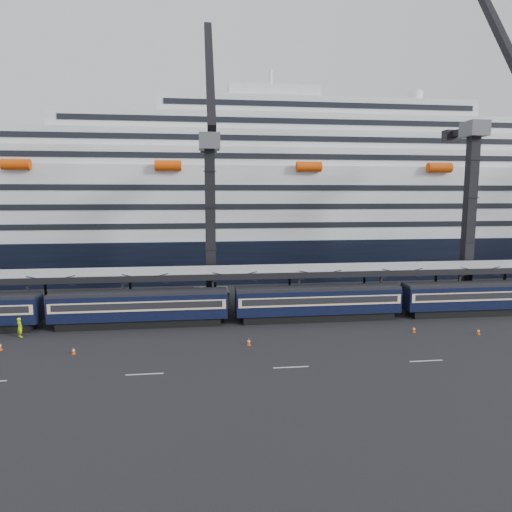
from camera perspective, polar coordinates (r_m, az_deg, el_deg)
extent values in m
plane|color=black|center=(47.57, 20.41, -10.40)|extent=(260.00, 260.00, 0.00)
cube|color=beige|center=(38.99, -13.75, -14.15)|extent=(3.00, 0.15, 0.02)
cube|color=beige|center=(39.43, 4.38, -13.69)|extent=(3.00, 0.15, 0.02)
cube|color=beige|center=(43.32, 20.50, -12.17)|extent=(3.00, 0.15, 0.02)
cube|color=black|center=(52.28, -14.20, -8.01)|extent=(17.48, 2.40, 0.90)
cube|color=black|center=(51.83, -14.27, -6.09)|extent=(19.00, 2.80, 2.70)
cube|color=beige|center=(51.76, -14.28, -5.77)|extent=(18.62, 2.92, 1.05)
cube|color=black|center=(51.75, -14.28, -5.71)|extent=(17.86, 2.98, 0.70)
cube|color=black|center=(51.50, -14.32, -4.47)|extent=(19.00, 2.50, 0.35)
cube|color=black|center=(53.58, 7.73, -7.46)|extent=(17.48, 2.40, 0.90)
cube|color=black|center=(53.14, 7.76, -5.58)|extent=(19.00, 2.80, 2.70)
cube|color=beige|center=(53.07, 7.77, -5.27)|extent=(18.62, 2.92, 1.05)
cube|color=black|center=(53.06, 7.77, -5.21)|extent=(17.86, 2.98, 0.70)
cube|color=black|center=(52.82, 7.79, -4.00)|extent=(19.00, 2.50, 0.35)
cube|color=black|center=(61.71, 26.10, -6.16)|extent=(17.48, 2.40, 0.90)
cube|color=black|center=(61.33, 26.19, -4.53)|extent=(19.00, 2.80, 2.70)
cube|color=beige|center=(61.27, 26.21, -4.25)|extent=(18.62, 2.92, 1.05)
cube|color=black|center=(61.26, 26.21, -4.21)|extent=(17.86, 2.98, 0.70)
cube|color=black|center=(61.05, 26.28, -3.15)|extent=(19.00, 2.50, 0.35)
cube|color=#9C9FA4|center=(58.76, 14.38, -1.35)|extent=(130.00, 6.00, 0.25)
cube|color=black|center=(56.06, 15.48, -2.13)|extent=(130.00, 0.25, 0.70)
cube|color=black|center=(61.57, 13.35, -1.20)|extent=(130.00, 0.25, 0.70)
cube|color=black|center=(55.67, -26.53, -5.25)|extent=(0.25, 0.25, 5.40)
cube|color=black|center=(60.85, -24.79, -4.10)|extent=(0.25, 0.25, 5.40)
cube|color=black|center=(53.17, -16.27, -5.32)|extent=(0.25, 0.25, 5.40)
cube|color=black|center=(58.58, -15.41, -4.10)|extent=(0.25, 0.25, 5.40)
cube|color=black|center=(52.50, -5.39, -5.20)|extent=(0.25, 0.25, 5.40)
cube|color=black|center=(57.97, -5.56, -3.98)|extent=(0.25, 0.25, 5.40)
cube|color=black|center=(53.71, 5.37, -4.91)|extent=(0.25, 0.25, 5.40)
cube|color=black|center=(59.07, 4.20, -3.75)|extent=(0.25, 0.25, 5.40)
cube|color=black|center=(56.69, 15.32, -4.49)|extent=(0.25, 0.25, 5.40)
cube|color=black|center=(61.79, 13.35, -3.43)|extent=(0.25, 0.25, 5.40)
cube|color=black|center=(61.18, 24.03, -4.00)|extent=(0.25, 0.25, 5.40)
cube|color=black|center=(65.93, 21.53, -3.07)|extent=(0.25, 0.25, 5.40)
cube|color=black|center=(71.24, 28.62, -2.71)|extent=(0.25, 0.25, 5.40)
cube|color=black|center=(89.27, 6.83, 0.61)|extent=(200.00, 28.00, 7.00)
cube|color=silver|center=(88.62, 6.93, 6.71)|extent=(190.00, 26.88, 12.00)
cube|color=silver|center=(88.82, 7.01, 11.56)|extent=(160.00, 24.64, 3.00)
cube|color=black|center=(76.91, 9.30, 12.13)|extent=(153.60, 0.12, 0.90)
cube|color=silver|center=(89.08, 7.04, 13.48)|extent=(124.00, 21.84, 3.00)
cube|color=black|center=(78.55, 9.05, 14.24)|extent=(119.04, 0.12, 0.90)
cube|color=silver|center=(89.44, 7.07, 15.39)|extent=(90.00, 19.04, 3.00)
cube|color=black|center=(80.28, 8.81, 16.26)|extent=(86.40, 0.12, 0.90)
cube|color=silver|center=(89.90, 7.11, 17.29)|extent=(56.00, 16.24, 3.00)
cube|color=black|center=(82.12, 8.58, 18.19)|extent=(53.76, 0.12, 0.90)
cube|color=silver|center=(88.80, 1.83, 19.10)|extent=(16.00, 12.00, 2.50)
cylinder|color=silver|center=(97.15, 19.25, 18.00)|extent=(2.80, 2.80, 3.00)
cylinder|color=#DD4406|center=(76.81, -27.80, 10.10)|extent=(4.00, 1.60, 1.60)
cylinder|color=#DD4406|center=(72.22, -10.93, 11.04)|extent=(4.00, 1.60, 1.60)
cylinder|color=#DD4406|center=(74.15, 6.62, 11.03)|extent=(4.00, 1.60, 1.60)
cylinder|color=#DD4406|center=(82.16, 21.95, 10.20)|extent=(4.00, 1.60, 1.60)
cube|color=#4B4E52|center=(60.48, -5.60, -5.14)|extent=(4.50, 4.50, 2.00)
cube|color=black|center=(59.09, -5.73, 4.36)|extent=(1.30, 1.30, 18.00)
cube|color=#4B4E52|center=(59.37, -5.86, 14.04)|extent=(2.60, 3.20, 2.00)
cube|color=black|center=(54.91, -5.82, 21.89)|extent=(0.90, 12.26, 14.37)
cube|color=black|center=(61.87, -5.91, 13.78)|extent=(0.90, 5.04, 0.90)
cube|color=black|center=(64.36, -5.96, 13.36)|extent=(2.20, 1.60, 1.60)
cube|color=#4B4E52|center=(69.76, 24.61, -4.09)|extent=(4.50, 4.50, 2.00)
cube|color=black|center=(68.51, 25.12, 4.96)|extent=(1.30, 1.30, 20.00)
cube|color=#4B4E52|center=(69.02, 25.65, 14.11)|extent=(2.60, 3.20, 2.00)
cube|color=black|center=(65.89, 28.97, 21.54)|extent=(0.90, 12.21, 16.90)
cube|color=black|center=(71.39, 24.40, 13.94)|extent=(0.90, 5.60, 0.90)
cube|color=black|center=(73.77, 23.23, 13.62)|extent=(2.20, 1.60, 1.60)
imported|color=#BCF20C|center=(52.58, -27.44, -7.92)|extent=(0.87, 0.85, 2.03)
cube|color=#DD4406|center=(45.42, -21.83, -11.30)|extent=(0.35, 0.35, 0.04)
cone|color=#DD4406|center=(45.31, -21.85, -10.89)|extent=(0.29, 0.29, 0.66)
cylinder|color=white|center=(45.31, -21.85, -10.89)|extent=(0.25, 0.25, 0.11)
cube|color=#DD4406|center=(49.41, -29.37, -10.21)|extent=(0.43, 0.43, 0.04)
cube|color=#DD4406|center=(44.66, -0.91, -11.06)|extent=(0.37, 0.37, 0.04)
cone|color=#DD4406|center=(44.54, -0.91, -10.61)|extent=(0.31, 0.31, 0.70)
cylinder|color=white|center=(44.54, -0.91, -10.61)|extent=(0.26, 0.26, 0.12)
cube|color=#DD4406|center=(53.22, 26.03, -8.76)|extent=(0.34, 0.34, 0.04)
cone|color=#DD4406|center=(53.13, 26.05, -8.41)|extent=(0.29, 0.29, 0.64)
cylinder|color=white|center=(53.13, 26.05, -8.41)|extent=(0.24, 0.24, 0.11)
cube|color=#DD4406|center=(51.39, 19.12, -8.97)|extent=(0.34, 0.34, 0.04)
cone|color=#DD4406|center=(51.30, 19.13, -8.60)|extent=(0.29, 0.29, 0.65)
cylinder|color=white|center=(51.30, 19.13, -8.60)|extent=(0.24, 0.24, 0.11)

